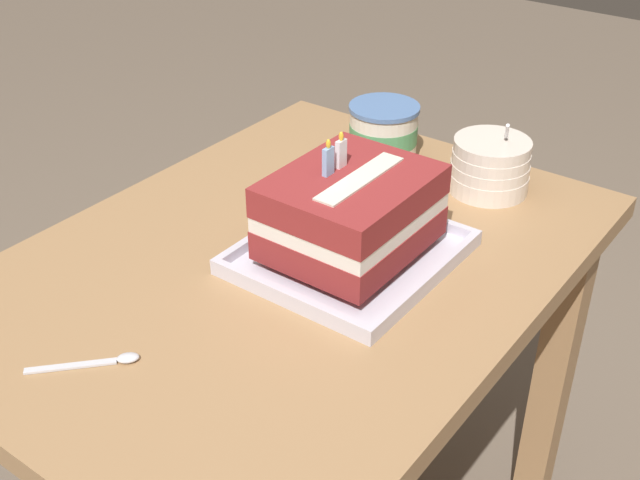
{
  "coord_description": "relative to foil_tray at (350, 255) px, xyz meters",
  "views": [
    {
      "loc": [
        -0.77,
        -0.63,
        1.39
      ],
      "look_at": [
        0.02,
        -0.04,
        0.77
      ],
      "focal_mm": 45.42,
      "sensor_mm": 36.0,
      "label": 1
    }
  ],
  "objects": [
    {
      "name": "dining_table",
      "position": [
        -0.05,
        0.07,
        -0.13
      ],
      "size": [
        0.96,
        0.7,
        0.74
      ],
      "color": "#9E754C",
      "rests_on": "ground_plane"
    },
    {
      "name": "serving_spoon_near_tray",
      "position": [
        -0.37,
        0.11,
        -0.0
      ],
      "size": [
        0.11,
        0.1,
        0.01
      ],
      "color": "silver",
      "rests_on": "dining_table"
    },
    {
      "name": "birthday_cake",
      "position": [
        0.0,
        0.0,
        0.07
      ],
      "size": [
        0.23,
        0.19,
        0.17
      ],
      "color": "maroon",
      "rests_on": "foil_tray"
    },
    {
      "name": "ice_cream_tub",
      "position": [
        0.3,
        0.14,
        0.05
      ],
      "size": [
        0.12,
        0.12,
        0.1
      ],
      "color": "silver",
      "rests_on": "dining_table"
    },
    {
      "name": "bowl_stack",
      "position": [
        0.31,
        -0.06,
        0.04
      ],
      "size": [
        0.13,
        0.13,
        0.13
      ],
      "color": "silver",
      "rests_on": "dining_table"
    },
    {
      "name": "foil_tray",
      "position": [
        0.0,
        0.0,
        0.0
      ],
      "size": [
        0.3,
        0.27,
        0.02
      ],
      "color": "silver",
      "rests_on": "dining_table"
    }
  ]
}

